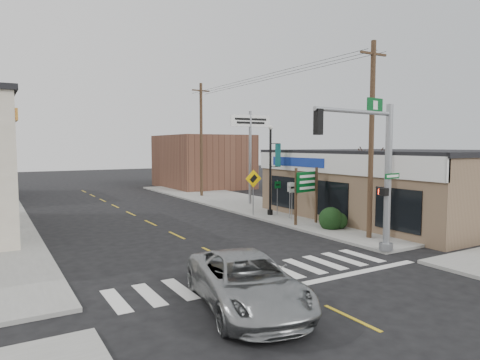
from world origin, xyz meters
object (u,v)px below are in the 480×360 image
guide_sign (307,188)px  fire_hydrant (325,216)px  lamp_post (271,163)px  utility_pole_near (371,138)px  utility_pole_far (201,139)px  suv (247,282)px  dance_center_sign (250,134)px  traffic_signal_pole (376,162)px  bare_tree (372,153)px

guide_sign → fire_hydrant: 2.11m
lamp_post → utility_pole_near: utility_pole_near is taller
guide_sign → utility_pole_far: size_ratio=0.32×
suv → dance_center_sign: (10.98, 17.44, 4.61)m
traffic_signal_pole → dance_center_sign: bearing=70.4°
traffic_signal_pole → utility_pole_near: utility_pole_near is taller
traffic_signal_pole → guide_sign: size_ratio=1.98×
traffic_signal_pole → fire_hydrant: size_ratio=9.89×
bare_tree → utility_pole_near: size_ratio=0.55×
utility_pole_near → fire_hydrant: bearing=77.8°
traffic_signal_pole → fire_hydrant: (3.04, 6.31, -3.38)m
utility_pole_far → fire_hydrant: bearing=-92.6°
guide_sign → bare_tree: bearing=-41.6°
guide_sign → bare_tree: bare_tree is taller
fire_hydrant → bare_tree: bearing=-40.0°
suv → utility_pole_far: utility_pole_far is taller
suv → utility_pole_near: bearing=36.4°
bare_tree → traffic_signal_pole: bearing=-136.2°
fire_hydrant → bare_tree: (1.89, -1.59, 3.62)m
lamp_post → utility_pole_near: 8.10m
suv → bare_tree: 14.55m
dance_center_sign → utility_pole_far: size_ratio=0.72×
bare_tree → utility_pole_far: bearing=98.0°
traffic_signal_pole → dance_center_sign: size_ratio=0.90×
traffic_signal_pole → dance_center_sign: 15.75m
fire_hydrant → lamp_post: 4.93m
guide_sign → utility_pole_far: 15.53m
suv → lamp_post: size_ratio=0.94×
suv → lamp_post: (9.32, 12.26, 2.67)m
dance_center_sign → utility_pole_near: 13.24m
suv → lamp_post: bearing=64.8°
guide_sign → dance_center_sign: 9.55m
utility_pole_near → bare_tree: bearing=43.2°
bare_tree → utility_pole_far: size_ratio=0.52×
suv → utility_pole_far: size_ratio=0.55×
lamp_post → bare_tree: bearing=-75.5°
traffic_signal_pole → utility_pole_near: bearing=39.6°
utility_pole_near → dance_center_sign: bearing=84.7°
traffic_signal_pole → utility_pole_near: (2.04, 2.13, 1.00)m
bare_tree → utility_pole_far: (-2.39, 16.96, 1.03)m
traffic_signal_pole → dance_center_sign: (3.54, 15.27, 1.51)m
dance_center_sign → utility_pole_far: 6.50m
lamp_post → utility_pole_far: 11.73m
guide_sign → lamp_post: size_ratio=0.56×
suv → fire_hydrant: 13.48m
fire_hydrant → dance_center_sign: size_ratio=0.09×
guide_sign → lamp_post: 3.85m
traffic_signal_pole → utility_pole_far: size_ratio=0.64×
guide_sign → lamp_post: (0.11, 3.64, 1.26)m
guide_sign → dance_center_sign: size_ratio=0.45×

